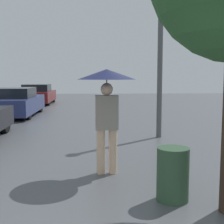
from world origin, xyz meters
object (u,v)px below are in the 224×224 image
parked_car_third (16,102)px  parked_car_farthest (38,95)px  pedestrian (107,92)px  street_lamp (160,51)px  trash_bin (173,174)px

parked_car_third → parked_car_farthest: size_ratio=1.11×
pedestrian → street_lamp: (1.63, 3.32, 0.98)m
parked_car_farthest → street_lamp: street_lamp is taller
parked_car_farthest → trash_bin: size_ratio=5.19×
pedestrian → trash_bin: 1.90m
street_lamp → pedestrian: bearing=-116.1°
parked_car_third → parked_car_farthest: parked_car_farthest is taller
parked_car_farthest → street_lamp: size_ratio=0.95×
pedestrian → street_lamp: street_lamp is taller
parked_car_farthest → street_lamp: bearing=-64.0°
parked_car_third → trash_bin: bearing=-64.8°
parked_car_third → pedestrian: bearing=-66.4°
street_lamp → trash_bin: 5.10m
pedestrian → street_lamp: 3.82m
pedestrian → parked_car_third: bearing=113.6°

